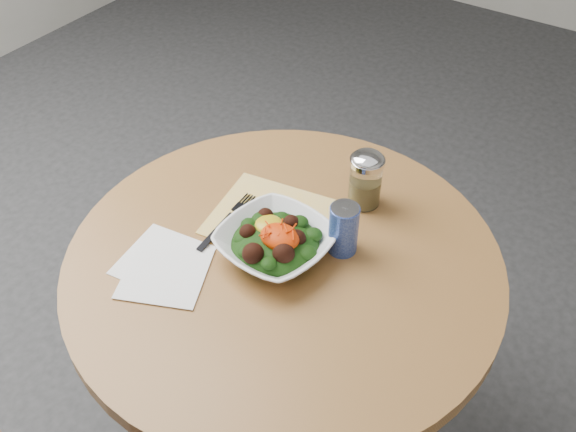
# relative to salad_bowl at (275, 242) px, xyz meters

# --- Properties ---
(table) EXTENTS (0.90, 0.90, 0.75)m
(table) POSITION_rel_salad_bowl_xyz_m (0.02, 0.00, -0.23)
(table) COLOR black
(table) RESTS_ON ground
(cloth_napkin) EXTENTS (0.28, 0.26, 0.00)m
(cloth_napkin) POSITION_rel_salad_bowl_xyz_m (-0.07, 0.08, -0.03)
(cloth_napkin) COLOR #F4B00C
(cloth_napkin) RESTS_ON table
(paper_napkins) EXTENTS (0.23, 0.22, 0.00)m
(paper_napkins) POSITION_rel_salad_bowl_xyz_m (-0.16, -0.16, -0.03)
(paper_napkins) COLOR white
(paper_napkins) RESTS_ON table
(salad_bowl) EXTENTS (0.25, 0.25, 0.08)m
(salad_bowl) POSITION_rel_salad_bowl_xyz_m (0.00, 0.00, 0.00)
(salad_bowl) COLOR white
(salad_bowl) RESTS_ON table
(fork) EXTENTS (0.03, 0.20, 0.00)m
(fork) POSITION_rel_salad_bowl_xyz_m (-0.14, 0.02, -0.03)
(fork) COLOR black
(fork) RESTS_ON table
(spice_shaker) EXTENTS (0.08, 0.08, 0.14)m
(spice_shaker) POSITION_rel_salad_bowl_xyz_m (0.08, 0.24, 0.04)
(spice_shaker) COLOR silver
(spice_shaker) RESTS_ON table
(beverage_can) EXTENTS (0.06, 0.06, 0.12)m
(beverage_can) POSITION_rel_salad_bowl_xyz_m (0.11, 0.09, 0.03)
(beverage_can) COLOR #0D2093
(beverage_can) RESTS_ON table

